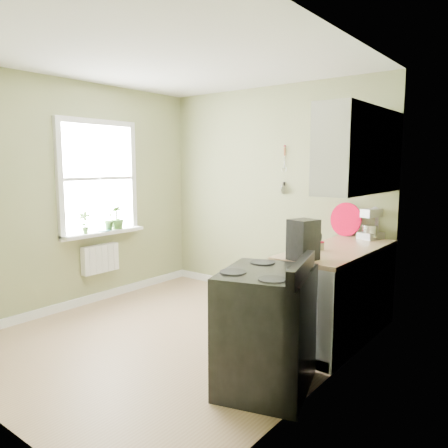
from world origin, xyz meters
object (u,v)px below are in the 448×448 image
Objects in this scene: stand_mixer at (373,225)px; kettle at (313,239)px; stove at (267,329)px; coffee_maker at (303,241)px.

stand_mixer is 1.02m from kettle.
coffee_maker reaches higher than stove.
coffee_maker is (-0.09, -1.44, 0.01)m from stand_mixer.
stand_mixer is at bearing 87.89° from stove.
stove is 2.86× the size of stand_mixer.
stove is 2.12m from stand_mixer.
stand_mixer is 1.78× the size of kettle.
stove is 0.85m from coffee_maker.
kettle is at bearing 97.66° from stove.
stove is at bearing -88.10° from coffee_maker.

